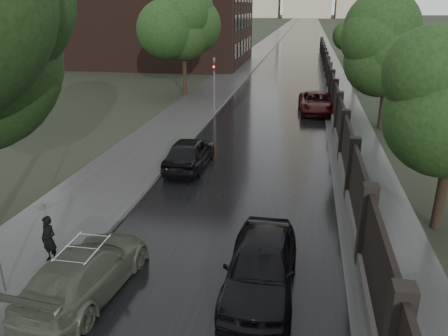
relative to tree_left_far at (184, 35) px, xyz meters
The scene contains 13 objects.
road 160.29m from the tree_left_far, 87.14° to the left, with size 8.00×420.00×0.02m, color black.
sidewalk_left 160.10m from the tree_left_far, 89.28° to the left, with size 4.00×420.00×0.16m, color #2D2D2D.
verge_right 160.65m from the tree_left_far, 85.18° to the left, with size 3.00×420.00×0.08m, color #2D2D2D.
fence_right 13.44m from the tree_left_far, ahead, with size 0.45×75.72×2.70m.
tree_left_far is the anchor object (origin of this frame).
tree_right_b 17.45m from the tree_left_far, 27.30° to the right, with size 4.08×4.08×7.01m.
tree_right_c 18.45m from the tree_left_far, 32.83° to the left, with size 4.08×4.08×7.01m.
traffic_light 6.84m from the tree_left_far, 53.53° to the right, with size 0.16×0.32×4.00m.
volga_sedan 28.71m from the tree_left_far, 80.21° to the right, with size 1.97×4.85×1.41m, color #454A3B.
hatchback_left 18.78m from the tree_left_far, 73.94° to the right, with size 1.84×4.57×1.56m, color black.
car_right_near 28.93m from the tree_left_far, 70.38° to the right, with size 1.93×4.79×1.63m, color black.
car_right_far 12.93m from the tree_left_far, 19.96° to the right, with size 2.51×5.44×1.51m, color #330C0B.
pedestrian_umbrella 27.23m from the tree_left_far, 83.48° to the right, with size 1.09×1.10×2.35m.
Camera 1 is at (2.52, -7.40, 7.63)m, focal length 35.00 mm.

